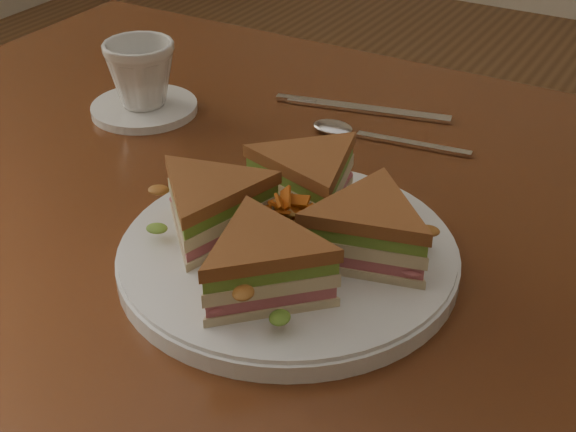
{
  "coord_description": "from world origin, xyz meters",
  "views": [
    {
      "loc": [
        0.31,
        -0.59,
        1.16
      ],
      "look_at": [
        0.03,
        -0.1,
        0.8
      ],
      "focal_mm": 50.0,
      "sensor_mm": 36.0,
      "label": 1
    }
  ],
  "objects_px": {
    "saucer": "(144,108)",
    "sandwich_wedges": "(288,221)",
    "plate": "(288,256)",
    "table": "(311,286)",
    "coffee_cup": "(141,74)",
    "knife": "(356,108)",
    "spoon": "(352,132)"
  },
  "relations": [
    {
      "from": "plate",
      "to": "sandwich_wedges",
      "type": "distance_m",
      "value": 0.04
    },
    {
      "from": "plate",
      "to": "saucer",
      "type": "height_order",
      "value": "plate"
    },
    {
      "from": "spoon",
      "to": "knife",
      "type": "bearing_deg",
      "value": 104.4
    },
    {
      "from": "saucer",
      "to": "coffee_cup",
      "type": "height_order",
      "value": "coffee_cup"
    },
    {
      "from": "plate",
      "to": "sandwich_wedges",
      "type": "relative_size",
      "value": 1.04
    },
    {
      "from": "knife",
      "to": "saucer",
      "type": "relative_size",
      "value": 1.67
    },
    {
      "from": "sandwich_wedges",
      "to": "coffee_cup",
      "type": "bearing_deg",
      "value": 149.25
    },
    {
      "from": "knife",
      "to": "saucer",
      "type": "xyz_separation_m",
      "value": [
        -0.22,
        -0.13,
        0.0
      ]
    },
    {
      "from": "plate",
      "to": "saucer",
      "type": "relative_size",
      "value": 2.33
    },
    {
      "from": "sandwich_wedges",
      "to": "table",
      "type": "bearing_deg",
      "value": 106.16
    },
    {
      "from": "saucer",
      "to": "coffee_cup",
      "type": "xyz_separation_m",
      "value": [
        0.0,
        0.0,
        0.04
      ]
    },
    {
      "from": "plate",
      "to": "spoon",
      "type": "relative_size",
      "value": 1.62
    },
    {
      "from": "plate",
      "to": "spoon",
      "type": "distance_m",
      "value": 0.26
    },
    {
      "from": "knife",
      "to": "saucer",
      "type": "distance_m",
      "value": 0.26
    },
    {
      "from": "saucer",
      "to": "plate",
      "type": "bearing_deg",
      "value": -30.75
    },
    {
      "from": "table",
      "to": "knife",
      "type": "bearing_deg",
      "value": 105.5
    },
    {
      "from": "sandwich_wedges",
      "to": "saucer",
      "type": "height_order",
      "value": "sandwich_wedges"
    },
    {
      "from": "plate",
      "to": "saucer",
      "type": "distance_m",
      "value": 0.36
    },
    {
      "from": "spoon",
      "to": "knife",
      "type": "relative_size",
      "value": 0.86
    },
    {
      "from": "spoon",
      "to": "saucer",
      "type": "distance_m",
      "value": 0.25
    },
    {
      "from": "saucer",
      "to": "knife",
      "type": "bearing_deg",
      "value": 31.46
    },
    {
      "from": "table",
      "to": "saucer",
      "type": "distance_m",
      "value": 0.31
    },
    {
      "from": "table",
      "to": "saucer",
      "type": "relative_size",
      "value": 9.44
    },
    {
      "from": "table",
      "to": "spoon",
      "type": "height_order",
      "value": "spoon"
    },
    {
      "from": "sandwich_wedges",
      "to": "spoon",
      "type": "height_order",
      "value": "sandwich_wedges"
    },
    {
      "from": "sandwich_wedges",
      "to": "saucer",
      "type": "bearing_deg",
      "value": 149.25
    },
    {
      "from": "saucer",
      "to": "coffee_cup",
      "type": "distance_m",
      "value": 0.04
    },
    {
      "from": "saucer",
      "to": "sandwich_wedges",
      "type": "bearing_deg",
      "value": -30.75
    },
    {
      "from": "knife",
      "to": "saucer",
      "type": "bearing_deg",
      "value": -161.48
    },
    {
      "from": "table",
      "to": "knife",
      "type": "distance_m",
      "value": 0.25
    },
    {
      "from": "spoon",
      "to": "coffee_cup",
      "type": "distance_m",
      "value": 0.26
    },
    {
      "from": "spoon",
      "to": "coffee_cup",
      "type": "bearing_deg",
      "value": -171.68
    }
  ]
}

